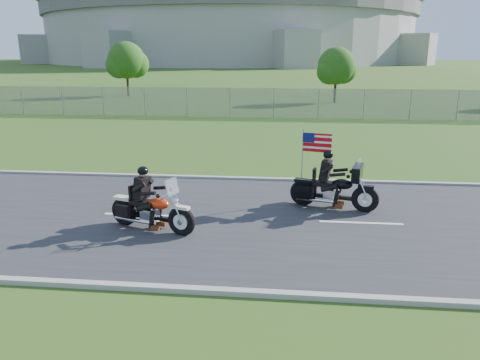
# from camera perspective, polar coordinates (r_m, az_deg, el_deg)

# --- Properties ---
(ground) EXTENTS (420.00, 420.00, 0.00)m
(ground) POSITION_cam_1_polar(r_m,az_deg,el_deg) (12.97, -3.26, -4.76)
(ground) COLOR #214716
(ground) RESTS_ON ground
(road) EXTENTS (120.00, 8.00, 0.04)m
(road) POSITION_cam_1_polar(r_m,az_deg,el_deg) (12.97, -3.26, -4.68)
(road) COLOR #28282B
(road) RESTS_ON ground
(curb_north) EXTENTS (120.00, 0.18, 0.12)m
(curb_north) POSITION_cam_1_polar(r_m,az_deg,el_deg) (16.78, -1.10, 0.20)
(curb_north) COLOR #9E9B93
(curb_north) RESTS_ON ground
(curb_south) EXTENTS (120.00, 0.18, 0.12)m
(curb_south) POSITION_cam_1_polar(r_m,az_deg,el_deg) (9.33, -7.26, -13.10)
(curb_south) COLOR #9E9B93
(curb_south) RESTS_ON ground
(fence) EXTENTS (60.00, 0.03, 2.00)m
(fence) POSITION_cam_1_polar(r_m,az_deg,el_deg) (32.94, -6.48, 9.41)
(fence) COLOR gray
(fence) RESTS_ON ground
(stadium) EXTENTS (140.40, 140.40, 29.20)m
(stadium) POSITION_cam_1_polar(r_m,az_deg,el_deg) (183.66, -1.08, 19.10)
(stadium) COLOR #A3A099
(stadium) RESTS_ON ground
(tree_fence_near) EXTENTS (3.52, 3.28, 4.75)m
(tree_fence_near) POSITION_cam_1_polar(r_m,az_deg,el_deg) (42.26, 11.70, 13.24)
(tree_fence_near) COLOR #382316
(tree_fence_near) RESTS_ON ground
(tree_fence_mid) EXTENTS (3.96, 3.69, 5.30)m
(tree_fence_mid) POSITION_cam_1_polar(r_m,az_deg,el_deg) (48.73, -13.61, 13.79)
(tree_fence_mid) COLOR #382316
(tree_fence_mid) RESTS_ON ground
(motorcycle_lead) EXTENTS (2.45, 1.14, 1.70)m
(motorcycle_lead) POSITION_cam_1_polar(r_m,az_deg,el_deg) (12.21, -10.87, -3.68)
(motorcycle_lead) COLOR black
(motorcycle_lead) RESTS_ON ground
(motorcycle_follow) EXTENTS (2.55, 1.14, 2.17)m
(motorcycle_follow) POSITION_cam_1_polar(r_m,az_deg,el_deg) (13.83, 11.32, -1.15)
(motorcycle_follow) COLOR black
(motorcycle_follow) RESTS_ON ground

